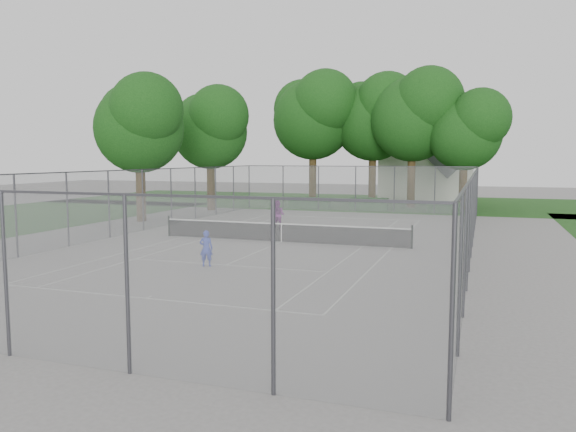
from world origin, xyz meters
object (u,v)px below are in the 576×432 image
(house, at_px, (428,156))
(girl_player, at_px, (206,248))
(tennis_net, at_px, (281,232))
(woman_player, at_px, (278,215))

(house, height_order, girl_player, house)
(house, distance_m, girl_player, 38.47)
(tennis_net, height_order, house, house)
(tennis_net, relative_size, girl_player, 9.17)
(woman_player, bearing_deg, girl_player, -76.50)
(girl_player, relative_size, woman_player, 0.82)
(house, bearing_deg, girl_player, -97.07)
(house, relative_size, girl_player, 7.67)
(house, bearing_deg, woman_player, -102.39)
(tennis_net, xyz_separation_m, girl_player, (-0.62, -6.82, 0.19))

